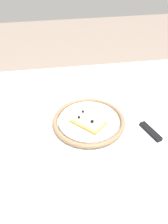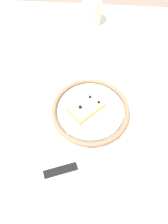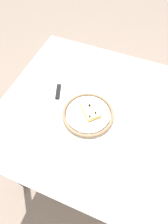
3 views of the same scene
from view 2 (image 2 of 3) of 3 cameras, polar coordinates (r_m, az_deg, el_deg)
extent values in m
plane|color=gray|center=(1.46, -0.82, -13.69)|extent=(6.00, 6.00, 0.00)
cube|color=white|center=(0.77, -1.50, 2.62)|extent=(0.95, 0.84, 0.03)
cylinder|color=#4C4742|center=(1.39, -14.75, 9.15)|extent=(0.05, 0.05, 0.73)
cylinder|color=#4C4742|center=(1.36, 15.76, 7.49)|extent=(0.05, 0.05, 0.73)
cylinder|color=white|center=(0.72, 1.55, 0.18)|extent=(0.20, 0.20, 0.02)
torus|color=#8C6B4C|center=(0.72, 1.56, 0.36)|extent=(0.24, 0.24, 0.01)
cube|color=tan|center=(0.72, 0.41, 1.10)|extent=(0.12, 0.12, 0.01)
cube|color=beige|center=(0.71, 0.42, 1.44)|extent=(0.11, 0.11, 0.01)
sphere|color=black|center=(0.71, 3.52, 2.40)|extent=(0.01, 0.01, 0.01)
sphere|color=black|center=(0.72, 1.41, 3.64)|extent=(0.01, 0.01, 0.01)
sphere|color=black|center=(0.70, -0.92, 1.23)|extent=(0.01, 0.01, 0.01)
cube|color=silver|center=(0.67, 4.59, -11.07)|extent=(0.07, 0.15, 0.00)
cube|color=black|center=(0.66, -5.65, -13.66)|extent=(0.05, 0.09, 0.01)
cube|color=silver|center=(0.84, 0.69, 11.20)|extent=(0.05, 0.11, 0.00)
cube|color=silver|center=(0.82, 8.97, 8.28)|extent=(0.03, 0.04, 0.00)
cylinder|color=beige|center=(0.97, 1.85, 22.76)|extent=(0.07, 0.07, 0.10)
cube|color=white|center=(0.97, 15.64, 16.89)|extent=(0.17, 0.16, 0.00)
camera|label=1|loc=(0.80, -63.26, 32.47)|focal=42.37mm
camera|label=3|loc=(0.68, 70.77, 44.87)|focal=30.07mm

